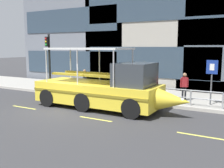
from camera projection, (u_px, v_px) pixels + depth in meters
ground_plane at (68, 109)px, 14.23m from camera, size 120.00×120.00×0.00m
sidewalk at (116, 92)px, 19.04m from camera, size 32.00×4.80×0.18m
curb_edge at (98, 98)px, 16.90m from camera, size 32.00×0.18×0.18m
lane_centreline at (57, 113)px, 13.45m from camera, size 25.80×0.12×0.01m
curb_guardrail at (124, 89)px, 16.27m from camera, size 11.67×0.09×0.87m
traffic_light_pole at (49, 56)px, 19.62m from camera, size 0.24×0.46×4.14m
parking_sign at (212, 75)px, 14.27m from camera, size 0.60×0.12×2.49m
duck_tour_boat at (105, 89)px, 14.17m from camera, size 8.83×2.55×3.34m
pedestrian_near_bow at (184, 84)px, 15.46m from camera, size 0.43×0.31×1.68m
pedestrian_mid_left at (129, 80)px, 17.66m from camera, size 0.42×0.28×1.59m
pedestrian_mid_right at (114, 79)px, 18.31m from camera, size 0.33×0.38×1.64m
pedestrian_near_stern at (85, 78)px, 18.79m from camera, size 0.23×0.45×1.59m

